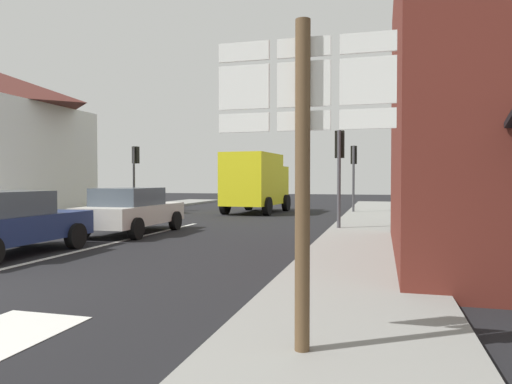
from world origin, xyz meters
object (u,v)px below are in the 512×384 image
object	(u,v)px
traffic_light_near_right	(339,157)
sedan_near	(2,223)
traffic_light_far_right	(354,164)
route_sign_post	(303,150)
delivery_truck	(256,181)
traffic_light_far_left	(135,164)
sedan_far	(131,210)

from	to	relation	value
traffic_light_near_right	sedan_near	bearing A→B (deg)	-134.48
sedan_near	traffic_light_far_right	world-z (taller)	traffic_light_far_right
sedan_near	route_sign_post	world-z (taller)	route_sign_post
delivery_truck	traffic_light_near_right	world-z (taller)	traffic_light_near_right
traffic_light_near_right	route_sign_post	bearing A→B (deg)	-86.69
traffic_light_far_right	traffic_light_far_left	bearing A→B (deg)	-173.20
delivery_truck	traffic_light_far_right	xyz separation A→B (m)	(4.95, 0.43, 0.88)
traffic_light_near_right	delivery_truck	bearing A→B (deg)	122.94
route_sign_post	traffic_light_far_right	size ratio (longest dim) A/B	0.94
route_sign_post	delivery_truck	bearing A→B (deg)	106.41
route_sign_post	traffic_light_near_right	distance (m)	11.43
sedan_near	traffic_light_near_right	distance (m)	10.01
delivery_truck	route_sign_post	xyz separation A→B (m)	(5.61, -19.03, 0.35)
sedan_near	traffic_light_far_left	size ratio (longest dim) A/B	1.20
sedan_near	delivery_truck	bearing A→B (deg)	82.37
route_sign_post	traffic_light_near_right	bearing A→B (deg)	93.31
sedan_far	traffic_light_far_right	bearing A→B (deg)	58.69
delivery_truck	sedan_far	bearing A→B (deg)	-98.01
delivery_truck	traffic_light_far_left	distance (m)	6.56
route_sign_post	traffic_light_near_right	world-z (taller)	traffic_light_near_right
traffic_light_near_right	traffic_light_far_left	world-z (taller)	traffic_light_far_left
sedan_near	sedan_far	xyz separation A→B (m)	(0.56, 4.66, 0.00)
delivery_truck	traffic_light_far_right	distance (m)	5.04
traffic_light_near_right	traffic_light_far_left	xyz separation A→B (m)	(-11.37, 6.71, 0.11)
delivery_truck	traffic_light_far_left	bearing A→B (deg)	-171.80
route_sign_post	traffic_light_far_left	bearing A→B (deg)	123.61
sedan_near	delivery_truck	distance (m)	14.83
delivery_truck	traffic_light_near_right	size ratio (longest dim) A/B	1.53
traffic_light_far_left	traffic_light_far_right	xyz separation A→B (m)	(11.37, 1.36, -0.06)
sedan_far	traffic_light_near_right	bearing A→B (deg)	20.55
sedan_near	traffic_light_far_right	distance (m)	16.70
traffic_light_far_left	traffic_light_far_right	distance (m)	11.45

